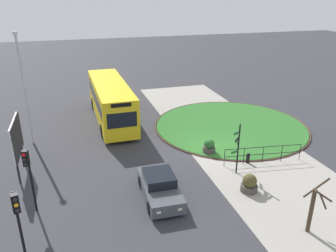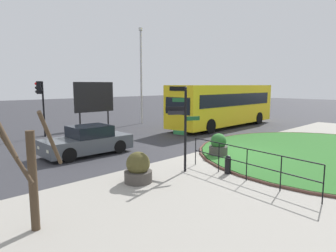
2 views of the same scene
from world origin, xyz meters
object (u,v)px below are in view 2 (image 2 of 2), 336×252
bus_yellow (224,105)px  planter_kerbside (138,169)px  lamppost_tall (141,73)px  street_tree_bare (31,172)px  signpost_directional (183,124)px  planter_near_signpost (218,146)px  billboard_left (94,98)px  car_far_lane (88,141)px  bollard_foreground (228,164)px  traffic_light_far (40,96)px

bus_yellow → planter_kerbside: (-13.16, -5.74, -1.26)m
lamppost_tall → street_tree_bare: lamppost_tall is taller
planter_kerbside → street_tree_bare: bearing=-165.2°
signpost_directional → planter_near_signpost: signpost_directional is taller
bus_yellow → planter_kerbside: size_ratio=10.11×
lamppost_tall → billboard_left: size_ratio=2.28×
car_far_lane → planter_near_signpost: bearing=133.3°
lamppost_tall → planter_kerbside: lamppost_tall is taller
car_far_lane → street_tree_bare: bearing=53.3°
bus_yellow → lamppost_tall: size_ratio=1.35×
signpost_directional → street_tree_bare: size_ratio=1.16×
bus_yellow → planter_near_signpost: bus_yellow is taller
bollard_foreground → car_far_lane: bearing=107.6°
bus_yellow → lamppost_tall: (-3.13, 6.12, 2.49)m
bollard_foreground → billboard_left: billboard_left is taller
bollard_foreground → planter_near_signpost: size_ratio=0.66×
planter_kerbside → lamppost_tall: bearing=49.8°
car_far_lane → billboard_left: size_ratio=1.19×
signpost_directional → bus_yellow: size_ratio=0.30×
traffic_light_far → billboard_left: traffic_light_far is taller
signpost_directional → bollard_foreground: signpost_directional is taller
lamppost_tall → planter_kerbside: 15.98m
bollard_foreground → planter_kerbside: planter_kerbside is taller
signpost_directional → bollard_foreground: bearing=-54.9°
car_far_lane → planter_kerbside: bearing=81.4°
bus_yellow → car_far_lane: size_ratio=2.58×
bollard_foreground → signpost_directional: bearing=125.1°
billboard_left → planter_near_signpost: 12.03m
street_tree_bare → billboard_left: bearing=54.3°
traffic_light_far → billboard_left: (4.35, 1.02, -0.28)m
traffic_light_far → lamppost_tall: lamppost_tall is taller
lamppost_tall → car_far_lane: bearing=-142.4°
bus_yellow → lamppost_tall: lamppost_tall is taller
bollard_foreground → lamppost_tall: 15.66m
planter_kerbside → bollard_foreground: bearing=-27.9°
billboard_left → planter_kerbside: size_ratio=3.28×
traffic_light_far → lamppost_tall: bearing=-162.0°
traffic_light_far → planter_near_signpost: bearing=121.4°
bus_yellow → planter_kerbside: bus_yellow is taller
signpost_directional → street_tree_bare: (-5.76, -0.78, -0.43)m
signpost_directional → car_far_lane: (-1.09, 5.05, -1.19)m
planter_kerbside → traffic_light_far: bearing=83.1°
lamppost_tall → bollard_foreground: bearing=-117.9°
bus_yellow → traffic_light_far: 13.02m
traffic_light_far → street_tree_bare: size_ratio=1.26×
lamppost_tall → planter_near_signpost: 13.20m
car_far_lane → lamppost_tall: bearing=-140.5°
lamppost_tall → planter_near_signpost: size_ratio=7.38×
billboard_left → traffic_light_far: bearing=-166.4°
bus_yellow → planter_near_signpost: 9.97m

